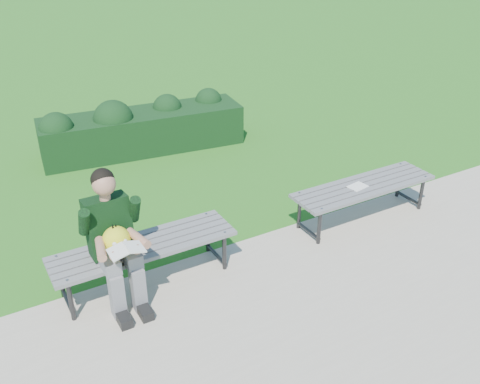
% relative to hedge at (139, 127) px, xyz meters
% --- Properties ---
extents(ground, '(80.00, 80.00, 0.00)m').
position_rel_hedge_xyz_m(ground, '(-0.04, -3.03, -0.37)').
color(ground, '#2C6B19').
rests_on(ground, ground).
extents(walkway, '(30.00, 3.50, 0.02)m').
position_rel_hedge_xyz_m(walkway, '(-0.04, -4.78, -0.36)').
color(walkway, '#ABA290').
rests_on(walkway, ground).
extents(hedge, '(3.10, 1.11, 0.87)m').
position_rel_hedge_xyz_m(hedge, '(0.00, 0.00, 0.00)').
color(hedge, '#123A14').
rests_on(hedge, ground).
extents(bench_left, '(1.80, 0.50, 0.46)m').
position_rel_hedge_xyz_m(bench_left, '(-1.13, -3.20, 0.04)').
color(bench_left, gray).
rests_on(bench_left, walkway).
extents(bench_right, '(1.80, 0.50, 0.46)m').
position_rel_hedge_xyz_m(bench_right, '(1.56, -3.30, 0.04)').
color(bench_right, gray).
rests_on(bench_right, walkway).
extents(seated_boy, '(0.56, 0.76, 1.31)m').
position_rel_hedge_xyz_m(seated_boy, '(-1.43, -3.29, 0.34)').
color(seated_boy, gray).
rests_on(seated_boy, walkway).
extents(paper_sheet, '(0.24, 0.19, 0.01)m').
position_rel_hedge_xyz_m(paper_sheet, '(1.46, -3.30, 0.10)').
color(paper_sheet, white).
rests_on(paper_sheet, bench_right).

